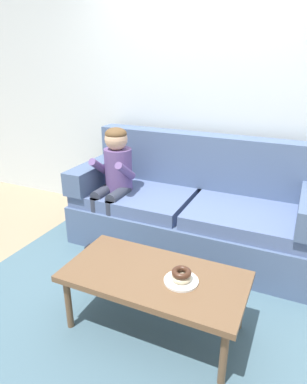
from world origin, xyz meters
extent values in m
plane|color=#9E896B|center=(0.00, 0.00, 0.00)|extent=(10.00, 10.00, 0.00)
cube|color=silver|center=(0.00, 1.40, 1.40)|extent=(8.00, 0.10, 2.80)
cube|color=#476675|center=(0.00, -0.25, 0.01)|extent=(2.79, 2.04, 0.01)
cube|color=slate|center=(0.02, 0.80, 0.19)|extent=(2.19, 0.90, 0.38)
cube|color=slate|center=(-0.53, 0.75, 0.44)|extent=(1.05, 0.74, 0.12)
cube|color=slate|center=(0.57, 0.75, 0.44)|extent=(1.05, 0.74, 0.12)
cube|color=slate|center=(0.02, 1.15, 0.76)|extent=(2.19, 0.20, 0.51)
cube|color=slate|center=(-0.97, 0.80, 0.61)|extent=(0.20, 0.90, 0.22)
cube|color=brown|center=(0.16, -0.31, 0.41)|extent=(1.14, 0.58, 0.04)
cylinder|color=brown|center=(-0.36, -0.54, 0.20)|extent=(0.04, 0.04, 0.39)
cylinder|color=brown|center=(0.67, -0.54, 0.20)|extent=(0.04, 0.04, 0.39)
cylinder|color=brown|center=(-0.36, -0.08, 0.20)|extent=(0.04, 0.04, 0.39)
cylinder|color=brown|center=(0.67, -0.08, 0.20)|extent=(0.04, 0.04, 0.39)
cylinder|color=#664C84|center=(-0.69, 0.72, 0.70)|extent=(0.26, 0.26, 0.40)
sphere|color=#DBAD89|center=(-0.69, 0.70, 1.00)|extent=(0.21, 0.21, 0.21)
ellipsoid|color=brown|center=(-0.69, 0.70, 1.04)|extent=(0.20, 0.20, 0.12)
cylinder|color=#333847|center=(-0.77, 0.57, 0.51)|extent=(0.11, 0.30, 0.11)
cylinder|color=#333847|center=(-0.77, 0.42, 0.28)|extent=(0.09, 0.09, 0.44)
cube|color=black|center=(-0.77, 0.37, 0.03)|extent=(0.10, 0.20, 0.06)
cylinder|color=#664C84|center=(-0.82, 0.62, 0.74)|extent=(0.07, 0.29, 0.23)
cylinder|color=#333847|center=(-0.61, 0.57, 0.51)|extent=(0.11, 0.30, 0.11)
cylinder|color=#333847|center=(-0.61, 0.42, 0.28)|extent=(0.09, 0.09, 0.44)
cube|color=black|center=(-0.61, 0.37, 0.03)|extent=(0.10, 0.20, 0.06)
cylinder|color=#664C84|center=(-0.55, 0.62, 0.74)|extent=(0.07, 0.29, 0.23)
cylinder|color=white|center=(0.33, -0.31, 0.44)|extent=(0.21, 0.21, 0.01)
torus|color=beige|center=(0.33, -0.31, 0.46)|extent=(0.17, 0.17, 0.04)
torus|color=#422619|center=(0.33, -0.31, 0.50)|extent=(0.15, 0.15, 0.04)
cube|color=blue|center=(0.47, 0.08, 0.03)|extent=(0.16, 0.09, 0.05)
cylinder|color=blue|center=(0.38, 0.08, 0.03)|extent=(0.06, 0.06, 0.05)
cylinder|color=blue|center=(0.55, 0.08, 0.03)|extent=(0.06, 0.06, 0.05)
camera|label=1|loc=(0.89, -1.92, 1.70)|focal=31.75mm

